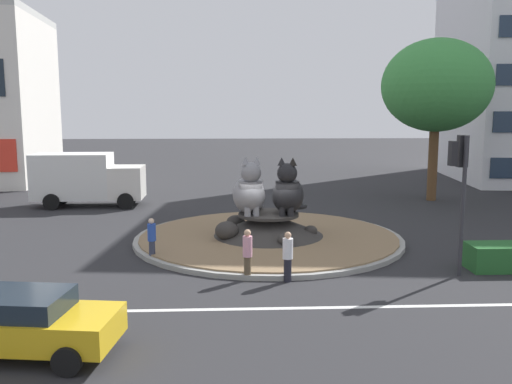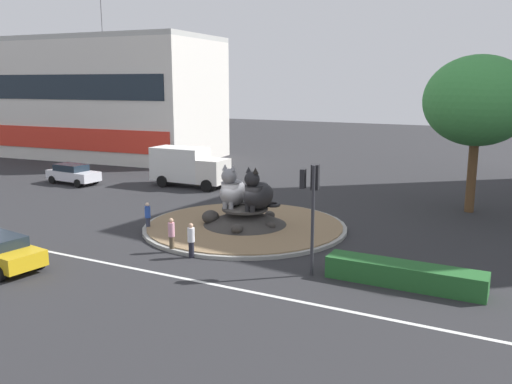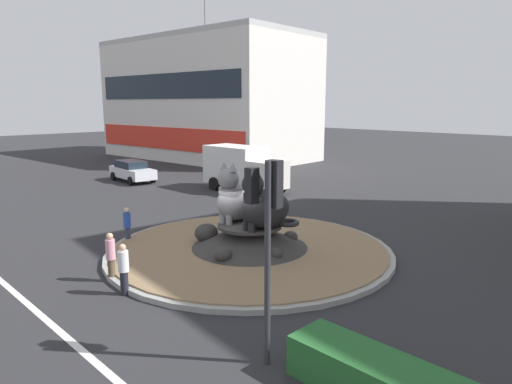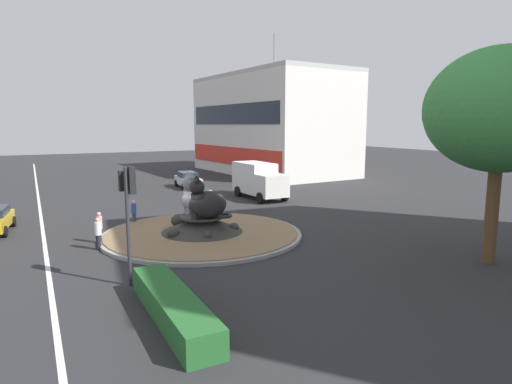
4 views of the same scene
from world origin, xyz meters
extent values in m
plane|color=#28282B|center=(0.00, 0.00, 0.00)|extent=(160.00, 160.00, 0.00)
cube|color=silver|center=(0.00, -8.06, 0.00)|extent=(112.00, 0.20, 0.01)
cylinder|color=gray|center=(0.00, 0.00, 0.09)|extent=(11.27, 11.27, 0.18)
cylinder|color=#846B4C|center=(0.00, 0.00, 0.21)|extent=(10.82, 10.82, 0.06)
cone|color=#33302D|center=(0.00, 0.00, 0.71)|extent=(4.62, 4.62, 0.94)
cylinder|color=#33302D|center=(0.00, 0.00, 1.12)|extent=(2.54, 2.54, 0.12)
ellipsoid|color=#33302D|center=(1.74, -0.35, 0.47)|extent=(0.58, 0.42, 0.46)
ellipsoid|color=#33302D|center=(0.73, 1.63, 0.48)|extent=(0.60, 0.58, 0.48)
ellipsoid|color=#33302D|center=(-1.38, 1.00, 0.57)|extent=(0.83, 0.83, 0.67)
ellipsoid|color=#33302D|center=(-1.76, -0.79, 0.62)|extent=(0.95, 0.99, 0.76)
ellipsoid|color=#33302D|center=(0.54, -1.86, 0.49)|extent=(0.62, 0.68, 0.50)
ellipsoid|color=gray|center=(-0.82, 0.14, 1.94)|extent=(1.60, 2.26, 1.53)
cylinder|color=gray|center=(-0.77, -0.28, 2.11)|extent=(1.12, 1.12, 0.96)
sphere|color=gray|center=(-0.75, -0.43, 2.95)|extent=(0.84, 0.84, 0.84)
torus|color=gray|center=(-0.59, 1.04, 1.33)|extent=(1.04, 1.04, 0.19)
cone|color=gray|center=(-0.52, -0.40, 3.44)|extent=(0.39, 0.39, 0.34)
cone|color=gray|center=(-0.98, -0.46, 3.44)|extent=(0.39, 0.39, 0.34)
cylinder|color=gray|center=(-0.55, -0.60, 1.37)|extent=(0.27, 0.27, 0.38)
cylinder|color=gray|center=(-0.90, -0.64, 1.37)|extent=(0.27, 0.27, 0.38)
ellipsoid|color=black|center=(0.82, 0.04, 1.93)|extent=(1.67, 2.28, 1.51)
cylinder|color=black|center=(0.75, -0.37, 2.10)|extent=(1.14, 1.14, 0.94)
sphere|color=black|center=(0.72, -0.52, 2.93)|extent=(0.83, 0.83, 0.83)
torus|color=black|center=(1.31, 0.82, 1.33)|extent=(0.89, 0.89, 0.19)
cone|color=black|center=(0.95, -0.56, 3.41)|extent=(0.40, 0.40, 0.34)
cone|color=black|center=(0.50, -0.48, 3.41)|extent=(0.40, 0.40, 0.34)
cylinder|color=black|center=(0.86, -0.74, 1.36)|extent=(0.26, 0.26, 0.38)
cylinder|color=black|center=(0.52, -0.67, 1.36)|extent=(0.26, 0.26, 0.38)
cylinder|color=#2D2D33|center=(6.05, -5.25, 2.34)|extent=(0.14, 0.14, 4.68)
cube|color=black|center=(6.03, -5.03, 4.16)|extent=(0.34, 0.27, 1.05)
sphere|color=#360606|center=(6.02, -4.95, 4.47)|extent=(0.18, 0.18, 0.18)
sphere|color=orange|center=(6.02, -4.95, 4.16)|extent=(0.18, 0.18, 0.18)
sphere|color=black|center=(6.02, -4.95, 3.84)|extent=(0.18, 0.18, 0.18)
cube|color=black|center=(5.60, -5.29, 4.10)|extent=(0.22, 0.30, 0.80)
cube|color=silver|center=(-27.20, 19.70, 6.07)|extent=(23.52, 13.25, 12.14)
cube|color=red|center=(-26.76, 13.87, 2.43)|extent=(21.75, 1.77, 2.19)
cube|color=#19232D|center=(-26.76, 13.89, 7.53)|extent=(20.84, 1.66, 2.43)
cube|color=#B2B2AD|center=(-27.20, 19.70, 12.39)|extent=(23.52, 13.25, 0.50)
cylinder|color=#4C4C51|center=(-29.73, 21.61, 15.50)|extent=(0.10, 0.10, 5.72)
cylinder|color=brown|center=(-1.05, -5.40, 0.39)|extent=(0.23, 0.23, 0.78)
cylinder|color=pink|center=(-1.05, -5.40, 1.12)|extent=(0.31, 0.31, 0.68)
sphere|color=tan|center=(-1.05, -5.40, 1.57)|extent=(0.22, 0.22, 0.22)
cylinder|color=#33384C|center=(-4.49, -2.87, 0.36)|extent=(0.23, 0.23, 0.73)
cylinder|color=#284CB2|center=(-4.49, -2.87, 1.05)|extent=(0.31, 0.31, 0.63)
sphere|color=beige|center=(-4.49, -2.87, 1.47)|extent=(0.21, 0.21, 0.21)
cylinder|color=black|center=(0.24, -5.64, 0.38)|extent=(0.25, 0.25, 0.76)
cylinder|color=silver|center=(0.24, -5.64, 1.09)|extent=(0.34, 0.34, 0.66)
sphere|color=tan|center=(0.24, -5.64, 1.54)|extent=(0.22, 0.22, 0.22)
cube|color=silver|center=(-18.62, 5.46, 0.68)|extent=(4.64, 2.09, 0.73)
cube|color=#19232D|center=(-18.84, 5.47, 1.31)|extent=(2.64, 1.74, 0.53)
cylinder|color=black|center=(-17.06, 6.24, 0.32)|extent=(0.65, 0.26, 0.64)
cylinder|color=black|center=(-17.19, 4.47, 0.32)|extent=(0.65, 0.26, 0.64)
cylinder|color=black|center=(-20.04, 6.45, 0.32)|extent=(0.65, 0.26, 0.64)
cylinder|color=black|center=(-20.17, 4.68, 0.32)|extent=(0.65, 0.26, 0.64)
cube|color=silver|center=(-7.52, 8.83, 1.36)|extent=(1.87, 2.31, 1.82)
cube|color=silver|center=(-10.56, 8.77, 1.73)|extent=(4.31, 2.35, 2.57)
cylinder|color=black|center=(-7.47, 9.96, 0.45)|extent=(0.91, 0.32, 0.90)
cylinder|color=black|center=(-7.43, 7.69, 0.45)|extent=(0.91, 0.32, 0.90)
cylinder|color=black|center=(-11.50, 9.89, 0.45)|extent=(0.91, 0.32, 0.90)
cylinder|color=black|center=(-11.46, 7.62, 0.45)|extent=(0.91, 0.32, 0.90)
camera|label=1|loc=(-1.55, -22.78, 5.54)|focal=38.74mm
camera|label=2|loc=(13.88, -25.41, 7.97)|focal=37.73mm
camera|label=3|loc=(12.76, -12.21, 5.88)|focal=32.34mm
camera|label=4|loc=(22.74, -8.36, 6.25)|focal=30.43mm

